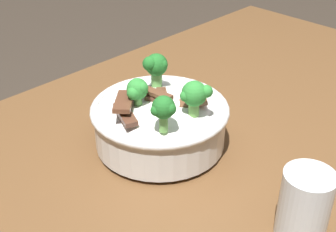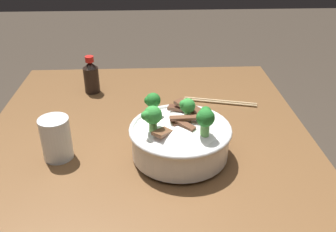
{
  "view_description": "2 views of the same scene",
  "coord_description": "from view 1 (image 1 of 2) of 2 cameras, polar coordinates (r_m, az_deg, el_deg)",
  "views": [
    {
      "loc": [
        0.56,
        0.4,
        1.26
      ],
      "look_at": [
        0.04,
        -0.1,
        0.81
      ],
      "focal_mm": 48.81,
      "sensor_mm": 36.0,
      "label": 1
    },
    {
      "loc": [
        -0.63,
        -0.02,
        1.3
      ],
      "look_at": [
        0.13,
        -0.05,
        0.87
      ],
      "focal_mm": 39.2,
      "sensor_mm": 36.0,
      "label": 2
    }
  ],
  "objects": [
    {
      "name": "dining_table",
      "position": [
        0.9,
        6.87,
        -8.29
      ],
      "size": [
        1.33,
        0.86,
        0.78
      ],
      "color": "brown",
      "rests_on": "ground"
    },
    {
      "name": "rice_bowl",
      "position": [
        0.79,
        -1.0,
        -0.34
      ],
      "size": [
        0.24,
        0.24,
        0.15
      ],
      "color": "white",
      "rests_on": "dining_table"
    },
    {
      "name": "drinking_glass",
      "position": [
        0.66,
        16.57,
        -11.13
      ],
      "size": [
        0.07,
        0.07,
        0.1
      ],
      "color": "white",
      "rests_on": "dining_table"
    }
  ]
}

